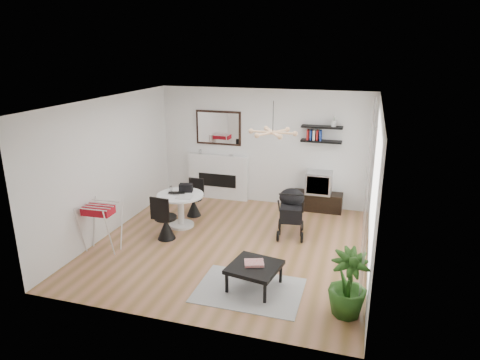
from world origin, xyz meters
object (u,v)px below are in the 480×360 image
(potted_plant, at_px, (348,284))
(crt_tv, at_px, (319,182))
(coffee_table, at_px, (254,268))
(fireplace, at_px, (218,171))
(drying_rack, at_px, (101,226))
(stroller, at_px, (291,214))
(tv_console, at_px, (317,201))
(dining_table, at_px, (181,205))

(potted_plant, bearing_deg, crt_tv, 102.50)
(coffee_table, bearing_deg, crt_tv, 81.46)
(fireplace, distance_m, potted_plant, 5.25)
(drying_rack, xyz_separation_m, stroller, (3.18, 1.71, -0.04))
(fireplace, height_order, tv_console, fireplace)
(dining_table, distance_m, potted_plant, 4.12)
(fireplace, bearing_deg, drying_rack, -108.02)
(crt_tv, distance_m, drying_rack, 4.77)
(tv_console, bearing_deg, drying_rack, -137.87)
(fireplace, bearing_deg, potted_plant, -50.59)
(tv_console, xyz_separation_m, dining_table, (-2.61, -1.75, 0.26))
(tv_console, height_order, crt_tv, crt_tv)
(potted_plant, bearing_deg, fireplace, 129.41)
(drying_rack, xyz_separation_m, coffee_table, (3.00, -0.44, -0.13))
(tv_console, distance_m, drying_rack, 4.77)
(stroller, bearing_deg, drying_rack, -159.97)
(tv_console, relative_size, crt_tv, 1.96)
(fireplace, distance_m, tv_console, 2.50)
(crt_tv, bearing_deg, drying_rack, -138.00)
(crt_tv, xyz_separation_m, potted_plant, (0.87, -3.92, -0.18))
(dining_table, xyz_separation_m, potted_plant, (3.49, -2.18, 0.02))
(tv_console, distance_m, stroller, 1.54)
(coffee_table, relative_size, potted_plant, 0.88)
(potted_plant, bearing_deg, tv_console, 102.65)
(dining_table, height_order, stroller, stroller)
(crt_tv, bearing_deg, tv_console, 164.04)
(fireplace, xyz_separation_m, dining_table, (-0.16, -1.88, -0.22))
(fireplace, relative_size, drying_rack, 2.37)
(stroller, height_order, potted_plant, stroller)
(drying_rack, distance_m, potted_plant, 4.47)
(drying_rack, relative_size, potted_plant, 0.94)
(fireplace, xyz_separation_m, tv_console, (2.45, -0.13, -0.48))
(tv_console, distance_m, dining_table, 3.15)
(fireplace, distance_m, stroller, 2.66)
(potted_plant, bearing_deg, drying_rack, 170.57)
(dining_table, height_order, coffee_table, dining_table)
(stroller, bearing_deg, fireplace, 134.24)
(tv_console, distance_m, potted_plant, 4.03)
(crt_tv, height_order, potted_plant, potted_plant)
(crt_tv, height_order, stroller, stroller)
(fireplace, height_order, drying_rack, fireplace)
(stroller, bearing_deg, coffee_table, -103.09)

